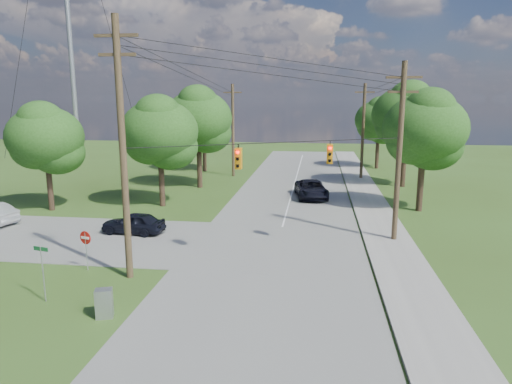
# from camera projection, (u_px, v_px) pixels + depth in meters

# --- Properties ---
(ground) EXTENTS (140.00, 140.00, 0.00)m
(ground) POSITION_uv_depth(u_px,v_px,m) (222.00, 285.00, 20.93)
(ground) COLOR #344E1A
(ground) RESTS_ON ground
(main_road) EXTENTS (10.00, 100.00, 0.03)m
(main_road) POSITION_uv_depth(u_px,v_px,m) (275.00, 252.00, 25.53)
(main_road) COLOR gray
(main_road) RESTS_ON ground
(sidewalk_east) EXTENTS (2.60, 100.00, 0.12)m
(sidewalk_east) POSITION_uv_depth(u_px,v_px,m) (399.00, 256.00, 24.64)
(sidewalk_east) COLOR #A39F98
(sidewalk_east) RESTS_ON ground
(pole_sw) EXTENTS (2.00, 0.32, 12.00)m
(pole_sw) POSITION_uv_depth(u_px,v_px,m) (123.00, 148.00, 20.68)
(pole_sw) COLOR brown
(pole_sw) RESTS_ON ground
(pole_ne) EXTENTS (2.00, 0.32, 10.50)m
(pole_ne) POSITION_uv_depth(u_px,v_px,m) (399.00, 150.00, 26.45)
(pole_ne) COLOR brown
(pole_ne) RESTS_ON ground
(pole_north_e) EXTENTS (2.00, 0.32, 10.00)m
(pole_north_e) POSITION_uv_depth(u_px,v_px,m) (363.00, 131.00, 47.88)
(pole_north_e) COLOR brown
(pole_north_e) RESTS_ON ground
(pole_north_w) EXTENTS (2.00, 0.32, 10.00)m
(pole_north_w) POSITION_uv_depth(u_px,v_px,m) (233.00, 130.00, 49.69)
(pole_north_w) COLOR brown
(pole_north_w) RESTS_ON ground
(power_lines) EXTENTS (13.93, 29.62, 4.93)m
(power_lines) POSITION_uv_depth(u_px,v_px,m) (278.00, 87.00, 30.12)
(power_lines) COLOR black
(power_lines) RESTS_ON ground
(traffic_signals) EXTENTS (4.91, 3.27, 1.05)m
(traffic_signals) POSITION_uv_depth(u_px,v_px,m) (286.00, 156.00, 23.80)
(traffic_signals) COLOR orange
(traffic_signals) RESTS_ON ground
(tree_w_near) EXTENTS (6.00, 6.00, 8.40)m
(tree_w_near) POSITION_uv_depth(u_px,v_px,m) (160.00, 132.00, 35.36)
(tree_w_near) COLOR #443022
(tree_w_near) RESTS_ON ground
(tree_w_mid) EXTENTS (6.40, 6.40, 9.22)m
(tree_w_mid) POSITION_uv_depth(u_px,v_px,m) (198.00, 119.00, 42.86)
(tree_w_mid) COLOR #443022
(tree_w_mid) RESTS_ON ground
(tree_w_far) EXTENTS (6.00, 6.00, 8.73)m
(tree_w_far) POSITION_uv_depth(u_px,v_px,m) (204.00, 118.00, 52.90)
(tree_w_far) COLOR #443022
(tree_w_far) RESTS_ON ground
(tree_e_near) EXTENTS (6.20, 6.20, 8.81)m
(tree_e_near) POSITION_uv_depth(u_px,v_px,m) (425.00, 129.00, 33.66)
(tree_e_near) COLOR #443022
(tree_e_near) RESTS_ON ground
(tree_e_mid) EXTENTS (6.60, 6.60, 9.64)m
(tree_e_mid) POSITION_uv_depth(u_px,v_px,m) (407.00, 115.00, 43.17)
(tree_e_mid) COLOR #443022
(tree_e_mid) RESTS_ON ground
(tree_e_far) EXTENTS (5.80, 5.80, 8.32)m
(tree_e_far) POSITION_uv_depth(u_px,v_px,m) (379.00, 120.00, 55.15)
(tree_e_far) COLOR #443022
(tree_e_far) RESTS_ON ground
(tree_cross_n) EXTENTS (5.60, 5.60, 7.91)m
(tree_cross_n) POSITION_uv_depth(u_px,v_px,m) (45.00, 137.00, 34.04)
(tree_cross_n) COLOR #443022
(tree_cross_n) RESTS_ON ground
(car_cross_dark) EXTENTS (4.08, 1.91, 1.35)m
(car_cross_dark) POSITION_uv_depth(u_px,v_px,m) (133.00, 223.00, 28.83)
(car_cross_dark) COLOR black
(car_cross_dark) RESTS_ON cross_road
(car_main_north) EXTENTS (3.27, 5.69, 1.50)m
(car_main_north) POSITION_uv_depth(u_px,v_px,m) (311.00, 189.00, 39.32)
(car_main_north) COLOR black
(car_main_north) RESTS_ON main_road
(control_cabinet) EXTENTS (0.76, 0.65, 1.17)m
(control_cabinet) POSITION_uv_depth(u_px,v_px,m) (104.00, 303.00, 17.76)
(control_cabinet) COLOR #969A9C
(control_cabinet) RESTS_ON ground
(do_not_enter_sign) EXTENTS (0.66, 0.23, 2.03)m
(do_not_enter_sign) POSITION_uv_depth(u_px,v_px,m) (86.00, 241.00, 22.49)
(do_not_enter_sign) COLOR #969A9C
(do_not_enter_sign) RESTS_ON ground
(street_name_sign) EXTENTS (0.72, 0.18, 2.42)m
(street_name_sign) POSITION_uv_depth(u_px,v_px,m) (42.00, 266.00, 18.97)
(street_name_sign) COLOR #969A9C
(street_name_sign) RESTS_ON ground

